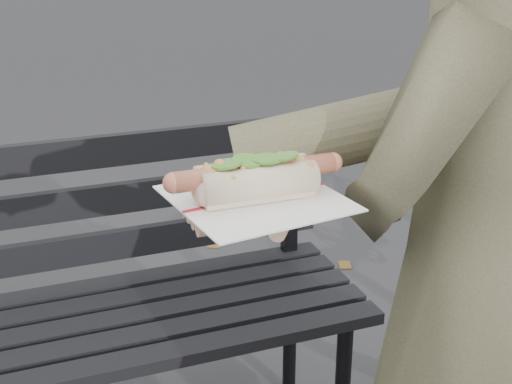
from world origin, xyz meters
The scene contains 3 objects.
park_bench centered at (-0.12, 0.86, 0.52)m, with size 1.50×0.44×0.88m.
person centered at (0.50, 0.10, 0.83)m, with size 0.60×0.40×1.65m, color #44432D.
held_hotdog centered at (0.30, 0.08, 1.11)m, with size 0.63×0.30×0.20m.
Camera 1 is at (-0.18, -0.71, 1.39)m, focal length 50.00 mm.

